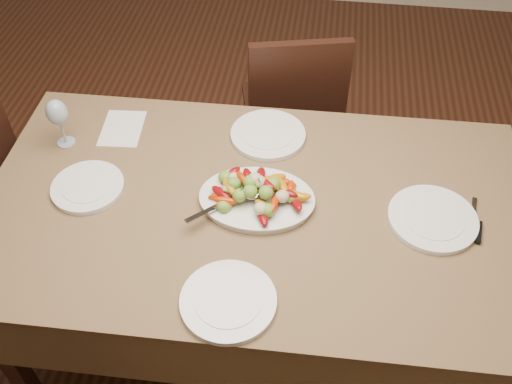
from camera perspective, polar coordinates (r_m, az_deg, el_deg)
The scene contains 13 objects.
floor at distance 2.46m, azimuth -4.89°, elevation -15.28°, with size 6.00×6.00×0.00m, color #3A1D11.
dining_table at distance 2.19m, azimuth -0.00°, elevation -7.95°, with size 1.84×1.04×0.76m, color brown.
chair_far at distance 2.73m, azimuth 3.40°, elevation 8.32°, with size 0.42×0.42×0.95m, color black, non-canonical shape.
serving_platter at distance 1.89m, azimuth 0.09°, elevation -0.86°, with size 0.37×0.28×0.02m, color white.
roasted_vegetables at distance 1.85m, azimuth 0.09°, elevation 0.34°, with size 0.30×0.21×0.09m, color #6D070A, non-canonical shape.
serving_spoon at distance 1.84m, azimuth -2.05°, elevation -0.76°, with size 0.28×0.06×0.03m, color #9EA0A8, non-canonical shape.
plate_left at distance 2.02m, azimuth -16.48°, elevation 0.47°, with size 0.25×0.25×0.02m, color white.
plate_right at distance 1.93m, azimuth 17.24°, elevation -2.57°, with size 0.29×0.29×0.02m, color white.
plate_far at distance 2.13m, azimuth 1.21°, elevation 5.74°, with size 0.28×0.28×0.02m, color white.
plate_near at distance 1.66m, azimuth -2.79°, elevation -10.84°, with size 0.28×0.28×0.02m, color white.
wine_glass at distance 2.16m, azimuth -19.04°, elevation 6.68°, with size 0.08×0.08×0.20m, color #8C99A5, non-canonical shape.
menu_card at distance 2.23m, azimuth -13.22°, elevation 6.22°, with size 0.15×0.21×0.00m, color silver.
table_knife at distance 1.97m, azimuth 21.15°, elevation -2.86°, with size 0.02×0.20×0.01m, color #9EA0A8, non-canonical shape.
Camera 1 is at (0.36, -1.11, 2.16)m, focal length 40.00 mm.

